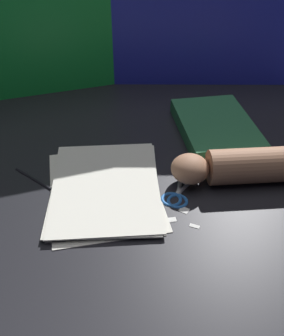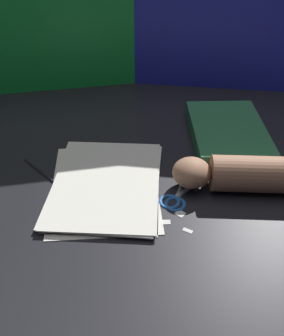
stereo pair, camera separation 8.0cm
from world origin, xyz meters
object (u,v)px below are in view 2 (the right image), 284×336
scissors (178,195)px  hand_forearm (255,174)px  book_closed (228,132)px  paper_stack (106,184)px

scissors → hand_forearm: hand_forearm is taller
book_closed → hand_forearm: (0.02, -0.20, 0.02)m
book_closed → hand_forearm: 0.20m
book_closed → scissors: size_ratio=1.94×
paper_stack → hand_forearm: size_ratio=0.95×
book_closed → scissors: book_closed is taller
book_closed → paper_stack: bearing=-147.4°
scissors → hand_forearm: size_ratio=0.41×
paper_stack → book_closed: book_closed is taller
paper_stack → book_closed: 0.35m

